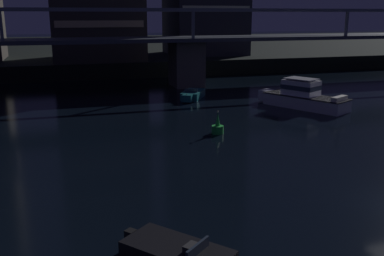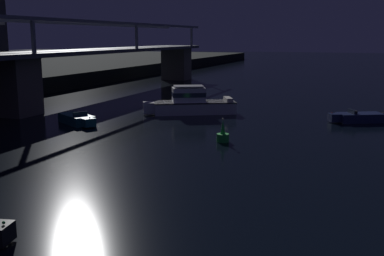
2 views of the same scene
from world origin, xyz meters
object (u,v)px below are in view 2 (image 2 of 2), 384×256
Objects in this scene: river_bridge at (11,69)px; speedboat_near_center at (358,117)px; cabin_cruiser_near_left at (191,103)px; channel_buoy at (223,135)px; speedboat_mid_center at (78,119)px.

speedboat_near_center is at bearing -75.80° from river_bridge.
channel_buoy is (-11.08, -6.72, -0.57)m from cabin_cruiser_near_left.
channel_buoy is at bearing -99.06° from speedboat_mid_center.
river_bridge is 9.64m from speedboat_mid_center.
river_bridge is 23.34m from channel_buoy.
channel_buoy is at bearing -100.07° from river_bridge.
river_bridge reaches higher than channel_buoy.
channel_buoy is (-2.24, -14.07, 0.06)m from speedboat_mid_center.
cabin_cruiser_near_left reaches higher than speedboat_near_center.
river_bridge reaches higher than cabin_cruiser_near_left.
speedboat_mid_center is at bearing 80.94° from channel_buoy.
speedboat_near_center is 25.03m from speedboat_mid_center.
channel_buoy reaches higher than speedboat_mid_center.
cabin_cruiser_near_left is 15.74m from speedboat_near_center.
cabin_cruiser_near_left reaches higher than speedboat_mid_center.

